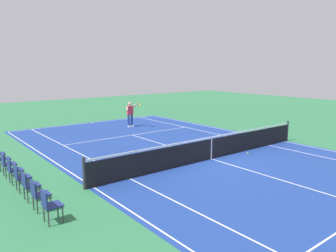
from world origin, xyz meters
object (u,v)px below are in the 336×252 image
at_px(tennis_ball, 248,153).
at_px(spectator_chair_6, 1,157).
at_px(spectator_chair_0, 49,204).
at_px(spectator_chair_5, 7,163).
at_px(spectator_chair_3, 20,176).
at_px(tennis_player_near, 130,113).
at_px(spectator_chair_2, 29,184).
at_px(spectator_chair_1, 38,193).
at_px(tennis_net, 211,148).
at_px(spectator_chair_4, 13,169).

distance_m(tennis_ball, spectator_chair_6, 10.30).
height_order(spectator_chair_0, spectator_chair_5, same).
bearing_deg(spectator_chair_0, spectator_chair_3, 0.00).
height_order(tennis_player_near, spectator_chair_2, tennis_player_near).
relative_size(spectator_chair_0, spectator_chair_1, 1.00).
relative_size(tennis_ball, spectator_chair_1, 0.08).
height_order(tennis_ball, spectator_chair_2, spectator_chair_2).
xyz_separation_m(spectator_chair_2, spectator_chair_6, (3.64, 0.00, 0.00)).
distance_m(tennis_net, spectator_chair_0, 7.65).
distance_m(spectator_chair_0, spectator_chair_3, 2.73).
relative_size(tennis_ball, spectator_chair_6, 0.08).
height_order(tennis_player_near, spectator_chair_4, tennis_player_near).
relative_size(spectator_chair_2, spectator_chair_4, 1.00).
height_order(tennis_player_near, spectator_chair_3, tennis_player_near).
distance_m(tennis_net, spectator_chair_4, 7.73).
height_order(spectator_chair_3, spectator_chair_6, same).
bearing_deg(spectator_chair_3, spectator_chair_5, 0.00).
bearing_deg(tennis_net, spectator_chair_3, 81.82).
xyz_separation_m(tennis_player_near, spectator_chair_6, (-5.00, 8.85, -0.41)).
distance_m(spectator_chair_2, spectator_chair_3, 0.91).
relative_size(spectator_chair_0, spectator_chair_6, 1.00).
height_order(spectator_chair_2, spectator_chair_4, same).
distance_m(spectator_chair_3, spectator_chair_4, 0.91).
xyz_separation_m(spectator_chair_1, spectator_chair_4, (2.73, 0.00, 0.00)).
bearing_deg(tennis_ball, spectator_chair_5, 70.13).
distance_m(tennis_player_near, spectator_chair_1, 13.02).
bearing_deg(spectator_chair_5, tennis_ball, -109.87).
xyz_separation_m(spectator_chair_2, spectator_chair_4, (1.82, 0.00, 0.00)).
relative_size(tennis_ball, spectator_chair_3, 0.08).
bearing_deg(spectator_chair_0, spectator_chair_6, 0.00).
xyz_separation_m(tennis_player_near, spectator_chair_2, (-8.64, 8.85, -0.41)).
distance_m(spectator_chair_0, spectator_chair_1, 0.91).
bearing_deg(tennis_ball, spectator_chair_6, 65.36).
height_order(tennis_net, tennis_player_near, tennis_player_near).
bearing_deg(spectator_chair_4, spectator_chair_6, 0.00).
relative_size(spectator_chair_3, spectator_chair_5, 1.00).
relative_size(spectator_chair_0, spectator_chair_3, 1.00).
relative_size(tennis_net, spectator_chair_5, 13.30).
height_order(tennis_player_near, spectator_chair_5, tennis_player_near).
bearing_deg(spectator_chair_3, tennis_net, -98.18).
relative_size(spectator_chair_0, spectator_chair_5, 1.00).
bearing_deg(spectator_chair_6, tennis_player_near, -60.52).
bearing_deg(spectator_chair_2, tennis_net, -91.27).
relative_size(tennis_net, spectator_chair_1, 13.30).
bearing_deg(spectator_chair_0, spectator_chair_5, 0.00).
height_order(tennis_player_near, spectator_chair_6, tennis_player_near).
bearing_deg(spectator_chair_6, spectator_chair_0, 180.00).
bearing_deg(spectator_chair_0, spectator_chair_1, 0.00).
bearing_deg(spectator_chair_6, tennis_net, -116.98).
height_order(tennis_ball, spectator_chair_6, spectator_chair_6).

